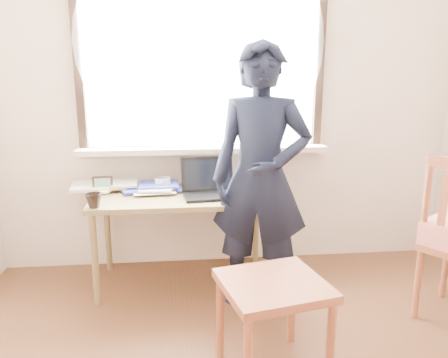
{
  "coord_description": "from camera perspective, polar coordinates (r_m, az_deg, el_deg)",
  "views": [
    {
      "loc": [
        -0.38,
        -1.32,
        1.49
      ],
      "look_at": [
        -0.15,
        0.95,
        0.93
      ],
      "focal_mm": 35.0,
      "sensor_mm": 36.0,
      "label": 1
    }
  ],
  "objects": [
    {
      "name": "mug_dark",
      "position": [
        2.86,
        -16.66,
        -2.7
      ],
      "size": [
        0.14,
        0.14,
        0.09
      ],
      "primitive_type": "imported",
      "rotation": [
        0.0,
        0.0,
        -0.78
      ],
      "color": "black",
      "rests_on": "desk"
    },
    {
      "name": "desk_clutter",
      "position": [
        3.29,
        -12.55,
        -0.71
      ],
      "size": [
        0.85,
        0.59,
        0.05
      ],
      "color": "yellow",
      "rests_on": "desk"
    },
    {
      "name": "picture_frame",
      "position": [
        3.19,
        -15.56,
        -0.79
      ],
      "size": [
        0.14,
        0.03,
        0.11
      ],
      "color": "black",
      "rests_on": "desk"
    },
    {
      "name": "book_b",
      "position": [
        3.3,
        2.7,
        -0.62
      ],
      "size": [
        0.3,
        0.33,
        0.02
      ],
      "primitive_type": "imported",
      "rotation": [
        0.0,
        0.0,
        -0.44
      ],
      "color": "white",
      "rests_on": "desk"
    },
    {
      "name": "book_a",
      "position": [
        3.27,
        -11.93,
        -0.98
      ],
      "size": [
        0.34,
        0.36,
        0.03
      ],
      "primitive_type": "imported",
      "rotation": [
        0.0,
        0.0,
        0.55
      ],
      "color": "white",
      "rests_on": "desk"
    },
    {
      "name": "work_chair",
      "position": [
        2.23,
        6.44,
        -14.92
      ],
      "size": [
        0.58,
        0.56,
        0.5
      ],
      "color": "#9C5033",
      "rests_on": "ground"
    },
    {
      "name": "laptop",
      "position": [
        3.03,
        -1.95,
        -0.98
      ],
      "size": [
        0.4,
        0.34,
        0.25
      ],
      "color": "black",
      "rests_on": "desk"
    },
    {
      "name": "mug_white",
      "position": [
        3.18,
        -7.99,
        -0.62
      ],
      "size": [
        0.15,
        0.15,
        0.09
      ],
      "primitive_type": "imported",
      "rotation": [
        0.0,
        0.0,
        0.39
      ],
      "color": "white",
      "rests_on": "desk"
    },
    {
      "name": "person",
      "position": [
        2.74,
        4.79,
        0.01
      ],
      "size": [
        0.71,
        0.57,
        1.68
      ],
      "primitive_type": "imported",
      "rotation": [
        0.0,
        0.0,
        -0.3
      ],
      "color": "black",
      "rests_on": "ground"
    },
    {
      "name": "desk",
      "position": [
        3.08,
        -5.42,
        -3.24
      ],
      "size": [
        1.24,
        0.62,
        0.66
      ],
      "color": "olive",
      "rests_on": "ground"
    },
    {
      "name": "mouse",
      "position": [
        3.0,
        3.13,
        -2.01
      ],
      "size": [
        0.08,
        0.06,
        0.03
      ],
      "primitive_type": "ellipsoid",
      "color": "black",
      "rests_on": "desk"
    },
    {
      "name": "room_shell",
      "position": [
        1.57,
        7.81,
        19.01
      ],
      "size": [
        3.52,
        4.02,
        2.61
      ],
      "color": "beige",
      "rests_on": "ground"
    }
  ]
}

